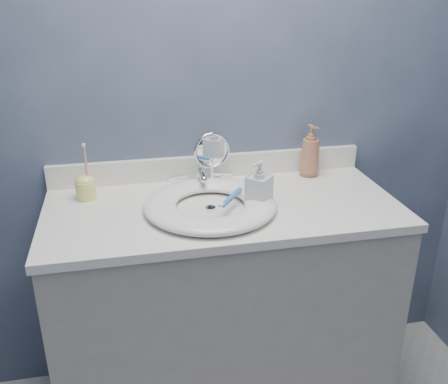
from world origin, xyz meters
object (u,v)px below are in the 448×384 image
object	(u,v)px
makeup_mirror	(212,157)
soap_bottle_amber	(310,151)
toothbrush_holder	(85,186)
soap_bottle_clear	(259,184)

from	to	relation	value
makeup_mirror	soap_bottle_amber	xyz separation A→B (m)	(0.39, 0.02, -0.01)
makeup_mirror	soap_bottle_amber	bearing A→B (deg)	-5.24
soap_bottle_amber	toothbrush_holder	distance (m)	0.86
soap_bottle_clear	toothbrush_holder	xyz separation A→B (m)	(-0.58, 0.19, -0.03)
makeup_mirror	soap_bottle_amber	size ratio (longest dim) A/B	1.01
soap_bottle_clear	toothbrush_holder	size ratio (longest dim) A/B	0.80
makeup_mirror	toothbrush_holder	distance (m)	0.47
soap_bottle_amber	toothbrush_holder	bearing A→B (deg)	165.67
makeup_mirror	soap_bottle_amber	distance (m)	0.40
soap_bottle_amber	toothbrush_holder	size ratio (longest dim) A/B	1.00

